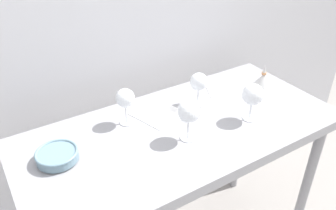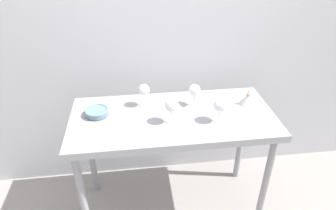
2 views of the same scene
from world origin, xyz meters
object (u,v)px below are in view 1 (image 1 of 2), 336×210
Objects in this scene: wine_glass_near_right at (253,95)px; wine_glass_far_left at (125,99)px; tasting_sheet_upper at (222,88)px; tasting_sheet_lower at (158,113)px; tasting_bowl at (57,155)px; wine_glass_far_right at (199,83)px; wine_glass_near_center at (189,112)px; decanter_funnel at (263,80)px.

wine_glass_far_left is at bearing 151.06° from wine_glass_near_right.
tasting_sheet_upper is at bearing 2.00° from wine_glass_far_left.
wine_glass_near_right is 0.43m from tasting_sheet_lower.
tasting_bowl is (-0.48, -0.08, 0.02)m from tasting_sheet_lower.
tasting_sheet_lower is 1.28× the size of tasting_bowl.
tasting_bowl is at bearing -176.27° from wine_glass_far_right.
wine_glass_near_center is 1.02× the size of wine_glass_near_right.
wine_glass_near_right is 1.39× the size of decanter_funnel.
wine_glass_far_left is at bearing 14.67° from tasting_bowl.
tasting_sheet_upper is (0.39, 0.25, -0.13)m from wine_glass_near_center.
wine_glass_near_center is 0.86× the size of tasting_sheet_lower.
wine_glass_near_right is 0.84× the size of tasting_sheet_lower.
wine_glass_far_left is 0.54m from wine_glass_near_right.
wine_glass_near_right reaches higher than decanter_funnel.
wine_glass_far_right is 1.02× the size of tasting_bowl.
wine_glass_near_center is 0.60m from decanter_funnel.
tasting_bowl is at bearing 163.38° from wine_glass_near_center.
wine_glass_far_left is at bearing 159.62° from tasting_sheet_lower.
wine_glass_far_right is 0.80× the size of tasting_sheet_lower.
wine_glass_near_center reaches higher than tasting_bowl.
tasting_sheet_lower is at bearing 173.20° from decanter_funnel.
tasting_bowl is 1.29× the size of decanter_funnel.
decanter_funnel reaches higher than tasting_sheet_upper.
wine_glass_far_right is at bearing -6.81° from wine_glass_far_left.
wine_glass_far_right is (0.19, 0.19, -0.01)m from wine_glass_near_center.
wine_glass_near_right is 0.25m from wine_glass_far_right.
tasting_bowl reaches higher than tasting_sheet_upper.
tasting_bowl reaches higher than tasting_sheet_lower.
wine_glass_near_center reaches higher than decanter_funnel.
wine_glass_near_right is 0.32m from tasting_sheet_upper.
wine_glass_far_right reaches higher than tasting_sheet_lower.
wine_glass_near_right is 1.08× the size of tasting_bowl.
decanter_funnel is (0.18, -0.10, 0.04)m from tasting_sheet_upper.
decanter_funnel is (0.58, 0.15, -0.09)m from wine_glass_near_center.
wine_glass_near_center is at bearing -122.21° from tasting_sheet_upper.
wine_glass_near_center is 0.48m from tasting_sheet_upper.
decanter_funnel is at bearing 15.06° from wine_glass_near_center.
wine_glass_far_left is at bearing 173.19° from wine_glass_far_right.
decanter_funnel is (0.74, -0.08, -0.08)m from wine_glass_far_left.
decanter_funnel is (0.59, -0.07, 0.04)m from tasting_sheet_lower.
wine_glass_near_center is 0.27m from wine_glass_far_right.
wine_glass_far_right is 0.23m from tasting_sheet_lower.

